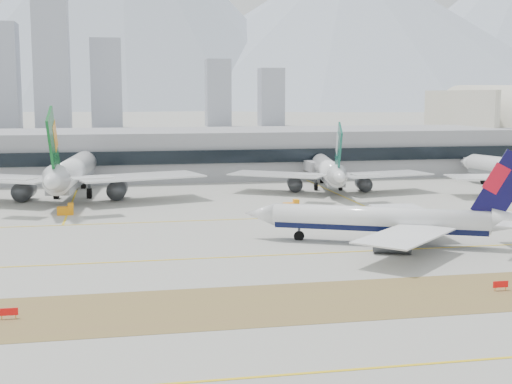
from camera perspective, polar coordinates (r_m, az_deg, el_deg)
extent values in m
plane|color=#A09F96|center=(122.64, -2.11, -4.70)|extent=(3000.00, 3000.00, 0.00)
cube|color=olive|center=(92.17, 1.05, -8.94)|extent=(360.00, 18.00, 0.06)
cube|color=yellow|center=(117.82, -1.73, -5.21)|extent=(360.00, 0.45, 0.04)
cube|color=yellow|center=(71.11, 5.08, -14.16)|extent=(360.00, 0.45, 0.04)
cube|color=yellow|center=(151.77, -3.89, -2.27)|extent=(360.00, 0.45, 0.04)
cylinder|color=white|center=(129.09, 9.83, -2.10)|extent=(36.43, 19.65, 4.17)
cube|color=black|center=(129.29, 9.82, -2.61)|extent=(35.47, 18.76, 1.88)
cone|color=white|center=(132.23, 0.28, -1.75)|extent=(7.03, 6.22, 4.17)
cube|color=white|center=(140.40, 12.13, -1.62)|extent=(10.33, 20.96, 0.25)
cube|color=white|center=(134.81, 19.24, -1.65)|extent=(4.35, 6.22, 0.17)
cylinder|color=#3F4247|center=(137.06, 11.17, -2.80)|extent=(7.08, 5.49, 3.13)
cube|color=#3F4247|center=(136.83, 11.18, -2.29)|extent=(2.54, 1.39, 1.46)
cube|color=white|center=(117.64, 11.85, -3.44)|extent=(21.41, 20.98, 0.25)
cube|color=white|center=(124.17, 19.74, -2.46)|extent=(6.68, 6.81, 0.17)
cylinder|color=#3F4247|center=(121.94, 10.87, -4.11)|extent=(7.08, 5.49, 3.13)
cube|color=#3F4247|center=(121.69, 10.88, -3.54)|extent=(2.54, 1.39, 1.46)
cube|color=#0C093B|center=(128.59, 19.12, 0.39)|extent=(9.52, 4.62, 13.06)
cube|color=red|center=(128.32, 18.68, 1.03)|extent=(4.42, 2.35, 5.60)
cylinder|color=#3F4247|center=(131.36, 3.46, -3.31)|extent=(0.50, 0.50, 2.50)
cylinder|color=black|center=(131.46, 3.46, -3.53)|extent=(2.01, 1.44, 1.88)
cylinder|color=#3F4247|center=(126.99, 10.19, -3.81)|extent=(0.50, 0.50, 2.50)
cylinder|color=black|center=(127.10, 10.19, -4.04)|extent=(2.01, 1.44, 1.88)
cylinder|color=#3F4247|center=(132.30, 10.33, -3.34)|extent=(0.50, 0.50, 2.50)
cylinder|color=black|center=(132.40, 10.32, -3.57)|extent=(2.01, 1.44, 1.88)
cylinder|color=white|center=(189.66, -14.44, 1.68)|extent=(10.92, 49.00, 6.43)
cube|color=slate|center=(189.85, -14.43, 1.15)|extent=(9.86, 47.94, 2.89)
cone|color=white|center=(217.27, -13.35, 2.47)|extent=(7.09, 7.99, 6.43)
cone|color=white|center=(160.45, -16.02, 0.83)|extent=(7.41, 11.35, 6.43)
cube|color=white|center=(180.85, -9.32, 1.23)|extent=(33.62, 22.41, 0.39)
cube|color=white|center=(161.11, -12.98, 1.13)|extent=(9.82, 6.59, 0.26)
cylinder|color=#3F4247|center=(184.91, -11.03, 0.22)|extent=(5.55, 8.51, 4.82)
cube|color=#3F4247|center=(184.67, -11.05, 0.82)|extent=(0.79, 3.41, 2.25)
cube|color=white|center=(164.05, -18.78, 1.03)|extent=(10.14, 7.90, 0.26)
cylinder|color=#3F4247|center=(188.45, -18.05, 0.12)|extent=(5.55, 8.51, 4.82)
cube|color=#3F4247|center=(188.22, -18.08, 0.70)|extent=(0.79, 3.41, 2.25)
cube|color=#0B511E|center=(163.05, -15.92, 3.63)|extent=(1.82, 13.44, 17.24)
cube|color=orange|center=(164.26, -15.86, 4.32)|extent=(1.27, 6.10, 7.38)
cylinder|color=#3F4247|center=(208.39, -13.65, 0.82)|extent=(0.77, 0.77, 3.86)
cylinder|color=black|center=(208.49, -13.64, 0.60)|extent=(1.39, 2.99, 2.89)
cylinder|color=#3F4247|center=(189.61, -15.70, 0.07)|extent=(0.77, 0.77, 3.86)
cylinder|color=black|center=(189.72, -15.69, -0.17)|extent=(1.39, 2.99, 2.89)
cylinder|color=#3F4247|center=(188.35, -13.20, 0.10)|extent=(0.77, 0.77, 3.86)
cylinder|color=black|center=(188.46, -13.19, -0.14)|extent=(1.39, 2.99, 2.89)
cylinder|color=white|center=(200.20, 5.78, 1.84)|extent=(12.25, 40.31, 5.29)
cube|color=slate|center=(200.36, 5.77, 1.43)|extent=(11.33, 39.38, 2.38)
cone|color=white|center=(223.00, 5.08, 2.46)|extent=(6.29, 6.95, 5.29)
cone|color=white|center=(176.02, 6.71, 1.22)|extent=(6.77, 9.68, 5.29)
cube|color=white|center=(196.73, 10.11, 1.42)|extent=(27.25, 16.61, 0.32)
cube|color=white|center=(178.66, 8.83, 1.41)|extent=(7.87, 4.87, 0.21)
cylinder|color=#3F4247|center=(198.80, 8.60, 0.67)|extent=(5.08, 7.26, 3.97)
cube|color=#3F4247|center=(198.61, 8.61, 1.13)|extent=(0.88, 2.80, 1.85)
cube|color=white|center=(193.28, 1.77, 1.42)|extent=(27.70, 23.37, 0.32)
cube|color=white|center=(176.84, 4.43, 1.41)|extent=(8.37, 6.92, 0.21)
cylinder|color=#3F4247|center=(196.53, 3.11, 0.67)|extent=(5.08, 7.26, 3.97)
cube|color=#3F4247|center=(196.34, 3.12, 1.13)|extent=(0.88, 2.80, 1.85)
cube|color=#135444|center=(178.16, 6.62, 3.33)|extent=(2.42, 10.98, 14.19)
cube|color=#B0B6BA|center=(179.14, 6.58, 3.85)|extent=(1.45, 5.01, 6.07)
cylinder|color=#3F4247|center=(215.68, 5.29, 1.14)|extent=(0.63, 0.63, 3.17)
cylinder|color=black|center=(215.75, 5.29, 0.97)|extent=(1.33, 2.51, 2.38)
cylinder|color=#3F4247|center=(199.21, 4.82, 0.60)|extent=(0.63, 0.63, 3.17)
cylinder|color=black|center=(199.30, 4.81, 0.41)|extent=(1.33, 2.51, 2.38)
cylinder|color=#3F4247|center=(200.02, 6.78, 0.60)|extent=(0.63, 0.63, 3.17)
cylinder|color=black|center=(200.11, 6.77, 0.41)|extent=(1.33, 2.51, 2.38)
cone|color=white|center=(228.28, 16.49, 2.32)|extent=(6.69, 7.31, 5.40)
cube|color=white|center=(196.86, 18.89, 1.15)|extent=(27.40, 15.64, 0.32)
cylinder|color=#3F4247|center=(202.48, 19.33, 0.46)|extent=(5.51, 7.55, 4.05)
cube|color=#3F4247|center=(202.29, 19.35, 0.91)|extent=(1.05, 2.85, 1.89)
cylinder|color=#3F4247|center=(222.76, 17.80, 1.02)|extent=(0.65, 0.65, 3.24)
cylinder|color=black|center=(222.84, 17.79, 0.85)|extent=(1.48, 2.58, 2.43)
cube|color=gray|center=(234.77, -6.54, 3.12)|extent=(280.00, 42.00, 15.00)
cube|color=black|center=(213.39, -6.08, 2.78)|extent=(280.00, 1.20, 4.00)
cube|color=beige|center=(284.34, 15.85, 5.02)|extent=(2.00, 57.00, 27.90)
cube|color=red|center=(90.96, -19.19, -9.04)|extent=(2.20, 0.15, 0.90)
cylinder|color=orange|center=(91.26, -19.67, -9.43)|extent=(0.10, 0.10, 0.50)
cylinder|color=orange|center=(91.03, -18.67, -9.43)|extent=(0.10, 0.10, 0.50)
cube|color=red|center=(103.46, 18.98, -7.00)|extent=(2.20, 0.15, 0.90)
cylinder|color=orange|center=(103.23, 18.58, -7.38)|extent=(0.10, 0.10, 0.50)
cylinder|color=orange|center=(104.02, 19.35, -7.30)|extent=(0.10, 0.10, 0.50)
cube|color=orange|center=(163.85, -15.01, -1.46)|extent=(3.50, 2.00, 1.80)
cube|color=orange|center=(163.59, -14.61, -1.04)|extent=(1.20, 1.80, 1.00)
cylinder|color=black|center=(163.24, -15.44, -1.71)|extent=(0.70, 0.30, 0.70)
cylinder|color=black|center=(164.81, -15.40, -1.61)|extent=(0.70, 0.30, 0.70)
cylinder|color=black|center=(163.07, -14.60, -1.69)|extent=(0.70, 0.30, 0.70)
cylinder|color=black|center=(164.65, -14.57, -1.59)|extent=(0.70, 0.30, 0.70)
cube|color=orange|center=(164.15, 2.81, -1.18)|extent=(3.50, 2.00, 1.80)
cube|color=orange|center=(164.26, 3.22, -0.76)|extent=(1.20, 1.80, 1.00)
cylinder|color=black|center=(163.19, 2.47, -1.43)|extent=(0.70, 0.30, 0.70)
cylinder|color=black|center=(164.72, 2.34, -1.34)|extent=(0.70, 0.30, 0.70)
cylinder|color=black|center=(163.76, 3.29, -1.40)|extent=(0.70, 0.30, 0.70)
cylinder|color=black|center=(165.29, 3.15, -1.32)|extent=(0.70, 0.30, 0.70)
cube|color=#9297A6|center=(570.84, -16.04, 10.40)|extent=(26.00, 23.40, 110.00)
cube|color=#9297A6|center=(583.34, -11.88, 8.51)|extent=(24.00, 21.60, 70.00)
cube|color=#9297A6|center=(594.17, -3.07, 7.92)|extent=(20.00, 18.00, 55.00)
cube|color=#9297A6|center=(602.16, 1.22, 7.60)|extent=(20.00, 18.00, 48.00)
cone|color=#9EA8B7|center=(1529.57, -10.70, 14.66)|extent=(900.00, 900.00, 470.00)
cone|color=#9EA8B7|center=(1593.93, 7.31, 12.50)|extent=(1120.00, 1120.00, 350.00)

